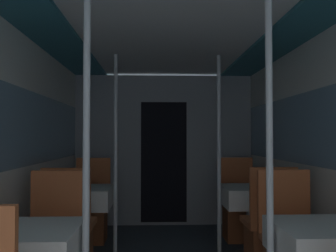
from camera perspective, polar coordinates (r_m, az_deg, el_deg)
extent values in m
cube|color=silver|center=(3.35, -21.76, -4.70)|extent=(0.05, 6.62, 2.09)
cube|color=#7A9EB7|center=(3.34, -21.52, -0.23)|extent=(0.03, 6.09, 0.66)
cube|color=silver|center=(3.46, 21.93, -4.59)|extent=(0.05, 6.62, 2.09)
cube|color=#7A9EB7|center=(3.45, 21.70, -0.27)|extent=(0.03, 6.09, 0.66)
cube|color=white|center=(3.28, 0.46, 14.47)|extent=(2.53, 6.62, 0.04)
cube|color=#2D707F|center=(3.39, -17.84, 13.43)|extent=(0.45, 6.35, 0.03)
cube|color=#2D707F|center=(3.48, 18.23, 13.03)|extent=(0.45, 6.35, 0.03)
cube|color=gray|center=(5.29, -0.65, -3.64)|extent=(2.48, 0.08, 2.09)
cube|color=black|center=(5.25, -0.64, -5.48)|extent=(0.64, 0.01, 1.67)
cube|color=#93704C|center=(2.38, -20.80, -14.63)|extent=(0.56, 0.56, 0.02)
cube|color=white|center=(2.40, -20.82, -16.64)|extent=(0.60, 0.60, 0.20)
cube|color=#C66033|center=(2.95, -17.33, -16.86)|extent=(0.41, 0.41, 0.05)
cube|color=#C66033|center=(3.07, -16.37, -11.10)|extent=(0.41, 0.04, 0.49)
cylinder|color=silver|center=(2.24, -12.35, -6.36)|extent=(0.04, 0.04, 2.09)
cylinder|color=#B7B7BC|center=(4.07, -12.98, -14.11)|extent=(0.11, 0.11, 0.67)
cube|color=#93704C|center=(4.01, -12.95, -9.32)|extent=(0.56, 0.56, 0.02)
cube|color=white|center=(4.02, -12.96, -10.54)|extent=(0.60, 0.60, 0.20)
cube|color=brown|center=(3.59, -14.69, -18.05)|extent=(0.35, 0.35, 0.43)
cube|color=#C66033|center=(3.53, -14.66, -14.31)|extent=(0.41, 0.41, 0.05)
cube|color=#C66033|center=(3.30, -15.33, -10.42)|extent=(0.41, 0.04, 0.49)
cube|color=brown|center=(4.63, -11.70, -14.30)|extent=(0.35, 0.35, 0.43)
cube|color=#C66033|center=(4.58, -11.68, -11.37)|extent=(0.41, 0.41, 0.05)
cube|color=#C66033|center=(4.72, -11.29, -7.76)|extent=(0.41, 0.04, 0.49)
cylinder|color=silver|center=(3.93, -8.00, -4.32)|extent=(0.04, 0.04, 2.09)
cube|color=#93704C|center=(2.49, 23.03, -14.02)|extent=(0.56, 0.56, 0.02)
cube|color=white|center=(2.51, 23.05, -15.94)|extent=(0.60, 0.60, 0.20)
cube|color=#C66033|center=(3.04, 18.49, -16.39)|extent=(0.41, 0.41, 0.05)
cube|color=#C66033|center=(3.15, 17.22, -10.82)|extent=(0.41, 0.04, 0.49)
cylinder|color=silver|center=(2.32, 15.23, -6.19)|extent=(0.04, 0.04, 2.09)
cylinder|color=#B7B7BC|center=(4.14, 12.62, -13.91)|extent=(0.11, 0.11, 0.67)
cube|color=#93704C|center=(4.08, 12.59, -9.19)|extent=(0.56, 0.56, 0.02)
cube|color=white|center=(4.09, 12.59, -10.39)|extent=(0.60, 0.60, 0.20)
cube|color=brown|center=(3.66, 14.93, -17.70)|extent=(0.35, 0.35, 0.43)
cube|color=#C66033|center=(3.60, 14.91, -14.04)|extent=(0.41, 0.41, 0.05)
cube|color=#C66033|center=(3.38, 15.82, -10.21)|extent=(0.41, 0.04, 0.49)
cube|color=brown|center=(4.68, 10.86, -14.14)|extent=(0.35, 0.35, 0.43)
cube|color=#C66033|center=(4.64, 10.84, -11.25)|extent=(0.41, 0.41, 0.05)
cube|color=#C66033|center=(4.78, 10.31, -7.69)|extent=(0.41, 0.04, 0.49)
cylinder|color=silver|center=(3.97, 7.78, -4.29)|extent=(0.04, 0.04, 2.09)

